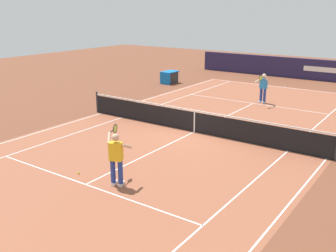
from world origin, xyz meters
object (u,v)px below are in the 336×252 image
tennis_player_near (116,156)px  tennis_ball (78,173)px  equipment_cart_tarped (170,77)px  tennis_net (195,121)px  tennis_player_far (263,87)px

tennis_player_near → tennis_ball: bearing=-86.0°
equipment_cart_tarped → tennis_net: bearing=40.0°
tennis_net → tennis_ball: tennis_net is taller
tennis_player_near → tennis_ball: tennis_player_near is taller
tennis_net → tennis_player_far: (-6.81, 0.35, 0.44)m
tennis_player_near → equipment_cart_tarped: size_ratio=1.36×
tennis_net → tennis_player_far: tennis_player_far is taller
tennis_net → tennis_player_far: bearing=177.0°
tennis_player_far → equipment_cart_tarped: size_ratio=1.36×
tennis_net → equipment_cart_tarped: tennis_net is taller
tennis_ball → tennis_player_near: bearing=94.0°
equipment_cart_tarped → tennis_player_near: bearing=29.1°
tennis_net → tennis_player_near: bearing=7.9°
tennis_net → equipment_cart_tarped: 11.42m
tennis_player_near → tennis_ball: size_ratio=25.71×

